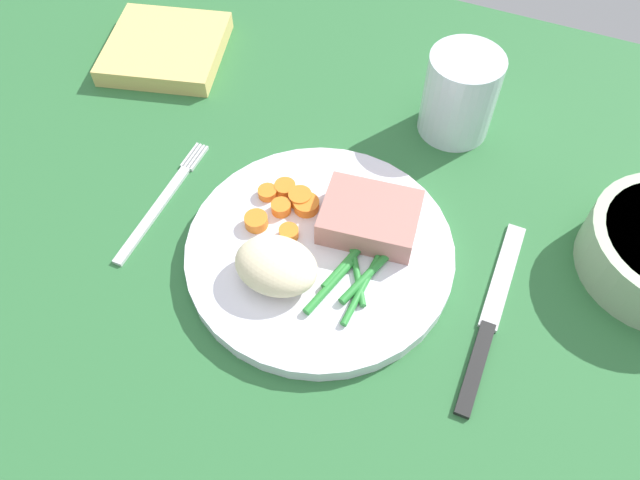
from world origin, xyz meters
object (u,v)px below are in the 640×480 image
Objects in this scene: fork at (163,201)px; water_glass at (459,100)px; dinner_plate at (320,251)px; knife at (490,317)px; napkin at (166,48)px; meat_portion at (370,217)px.

water_glass is (24.17, 21.84, 3.81)cm from fork.
dinner_plate is 17.29cm from fork.
knife is 1.51× the size of napkin.
knife is 2.17× the size of water_glass.
water_glass is (6.89, 21.58, 3.21)cm from dinner_plate.
dinner_plate reaches higher than fork.
water_glass reaches higher than dinner_plate.
water_glass is 0.69× the size of napkin.
meat_portion is 0.44× the size of knife.
dinner_plate is at bearing -107.70° from water_glass.
fork is 1.76× the size of water_glass.
fork is 32.80cm from water_glass.
napkin is (-32.30, 15.92, -1.94)cm from meat_portion.
meat_portion is at bearing 9.01° from fork.
knife is at bearing -65.96° from water_glass.
water_glass reaches higher than meat_portion.
knife is (33.92, -0.03, -0.00)cm from fork.
knife is at bearing -2.61° from fork.
fork is at bearing 178.39° from knife.
water_glass reaches higher than napkin.
fork is at bearing -168.43° from meat_portion.
dinner_plate is 1.23× the size of knife.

